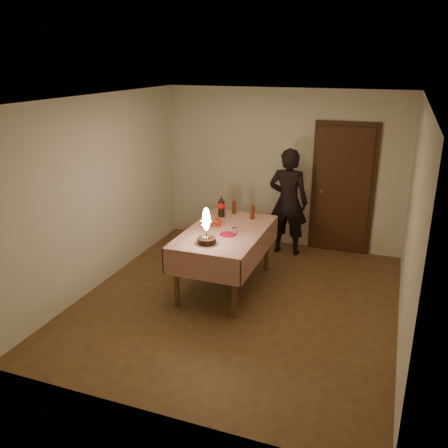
% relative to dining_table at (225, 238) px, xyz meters
% --- Properties ---
extents(ground, '(4.00, 4.50, 0.01)m').
position_rel_dining_table_xyz_m(ground, '(0.30, -0.33, -0.73)').
color(ground, brown).
rests_on(ground, ground).
extents(room_shell, '(4.04, 4.54, 2.62)m').
position_rel_dining_table_xyz_m(room_shell, '(0.34, -0.25, 0.92)').
color(room_shell, beige).
rests_on(room_shell, ground).
extents(dining_table, '(1.02, 1.72, 0.84)m').
position_rel_dining_table_xyz_m(dining_table, '(0.00, 0.00, 0.00)').
color(dining_table, brown).
rests_on(dining_table, ground).
extents(birthday_cake, '(0.29, 0.29, 0.47)m').
position_rel_dining_table_xyz_m(birthday_cake, '(-0.05, -0.53, 0.25)').
color(birthday_cake, white).
rests_on(birthday_cake, dining_table).
extents(red_plate, '(0.22, 0.22, 0.01)m').
position_rel_dining_table_xyz_m(red_plate, '(0.09, -0.14, 0.12)').
color(red_plate, '#B50C28').
rests_on(red_plate, dining_table).
extents(red_cup, '(0.08, 0.08, 0.10)m').
position_rel_dining_table_xyz_m(red_cup, '(-0.16, 0.13, 0.16)').
color(red_cup, '#A81E0B').
rests_on(red_cup, dining_table).
extents(clear_cup, '(0.07, 0.07, 0.09)m').
position_rel_dining_table_xyz_m(clear_cup, '(0.16, -0.08, 0.16)').
color(clear_cup, silver).
rests_on(clear_cup, dining_table).
extents(napkin_stack, '(0.15, 0.15, 0.02)m').
position_rel_dining_table_xyz_m(napkin_stack, '(-0.30, 0.14, 0.12)').
color(napkin_stack, red).
rests_on(napkin_stack, dining_table).
extents(cola_bottle, '(0.10, 0.10, 0.32)m').
position_rel_dining_table_xyz_m(cola_bottle, '(-0.26, 0.54, 0.26)').
color(cola_bottle, black).
rests_on(cola_bottle, dining_table).
extents(amber_bottle_left, '(0.06, 0.06, 0.25)m').
position_rel_dining_table_xyz_m(amber_bottle_left, '(-0.13, 0.73, 0.23)').
color(amber_bottle_left, '#52230E').
rests_on(amber_bottle_left, dining_table).
extents(amber_bottle_right, '(0.06, 0.06, 0.25)m').
position_rel_dining_table_xyz_m(amber_bottle_right, '(0.20, 0.59, 0.23)').
color(amber_bottle_right, '#52230E').
rests_on(amber_bottle_right, dining_table).
extents(photographer, '(0.63, 0.46, 1.73)m').
position_rel_dining_table_xyz_m(photographer, '(0.51, 1.53, 0.14)').
color(photographer, black).
rests_on(photographer, ground).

